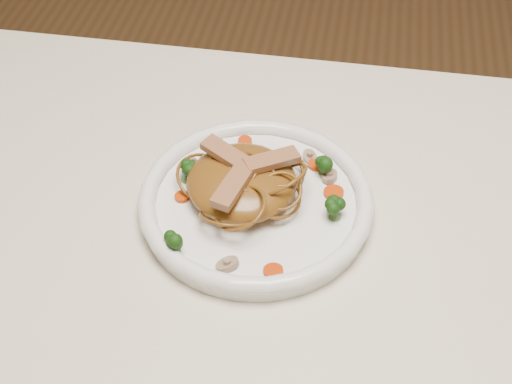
# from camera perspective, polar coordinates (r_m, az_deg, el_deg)

# --- Properties ---
(table) EXTENTS (1.20, 0.80, 0.75)m
(table) POSITION_cam_1_polar(r_m,az_deg,el_deg) (0.83, 5.13, -11.64)
(table) COLOR beige
(table) RESTS_ON ground
(plate) EXTENTS (0.33, 0.33, 0.02)m
(plate) POSITION_cam_1_polar(r_m,az_deg,el_deg) (0.81, 0.00, -1.10)
(plate) COLOR white
(plate) RESTS_ON table
(noodle_mound) EXTENTS (0.14, 0.14, 0.04)m
(noodle_mound) POSITION_cam_1_polar(r_m,az_deg,el_deg) (0.79, -1.16, 0.81)
(noodle_mound) COLOR brown
(noodle_mound) RESTS_ON plate
(chicken_a) EXTENTS (0.06, 0.05, 0.01)m
(chicken_a) POSITION_cam_1_polar(r_m,az_deg,el_deg) (0.78, 1.28, 2.57)
(chicken_a) COLOR #AD7951
(chicken_a) RESTS_ON noodle_mound
(chicken_b) EXTENTS (0.07, 0.05, 0.01)m
(chicken_b) POSITION_cam_1_polar(r_m,az_deg,el_deg) (0.79, -2.32, 3.02)
(chicken_b) COLOR #AD7951
(chicken_b) RESTS_ON noodle_mound
(chicken_c) EXTENTS (0.04, 0.07, 0.01)m
(chicken_c) POSITION_cam_1_polar(r_m,az_deg,el_deg) (0.76, -1.84, 0.53)
(chicken_c) COLOR #AD7951
(chicken_c) RESTS_ON noodle_mound
(broccoli_0) EXTENTS (0.03, 0.03, 0.03)m
(broccoli_0) POSITION_cam_1_polar(r_m,az_deg,el_deg) (0.83, 5.58, 2.37)
(broccoli_0) COLOR #1A400D
(broccoli_0) RESTS_ON plate
(broccoli_1) EXTENTS (0.03, 0.03, 0.03)m
(broccoli_1) POSITION_cam_1_polar(r_m,az_deg,el_deg) (0.82, -5.68, 1.64)
(broccoli_1) COLOR #1A400D
(broccoli_1) RESTS_ON plate
(broccoli_2) EXTENTS (0.03, 0.03, 0.03)m
(broccoli_2) POSITION_cam_1_polar(r_m,az_deg,el_deg) (0.74, -6.70, -3.89)
(broccoli_2) COLOR #1A400D
(broccoli_2) RESTS_ON plate
(broccoli_3) EXTENTS (0.03, 0.03, 0.03)m
(broccoli_3) POSITION_cam_1_polar(r_m,az_deg,el_deg) (0.78, 6.45, -1.19)
(broccoli_3) COLOR #1A400D
(broccoli_3) RESTS_ON plate
(carrot_0) EXTENTS (0.02, 0.02, 0.00)m
(carrot_0) POSITION_cam_1_polar(r_m,az_deg,el_deg) (0.84, 4.86, 2.21)
(carrot_0) COLOR #B82A06
(carrot_0) RESTS_ON plate
(carrot_1) EXTENTS (0.02, 0.02, 0.00)m
(carrot_1) POSITION_cam_1_polar(r_m,az_deg,el_deg) (0.80, -5.97, -0.38)
(carrot_1) COLOR #B82A06
(carrot_1) RESTS_ON plate
(carrot_2) EXTENTS (0.03, 0.03, 0.00)m
(carrot_2) POSITION_cam_1_polar(r_m,az_deg,el_deg) (0.81, 6.26, -0.05)
(carrot_2) COLOR #B82A06
(carrot_2) RESTS_ON plate
(carrot_3) EXTENTS (0.02, 0.02, 0.00)m
(carrot_3) POSITION_cam_1_polar(r_m,az_deg,el_deg) (0.87, -0.90, 4.11)
(carrot_3) COLOR #B82A06
(carrot_3) RESTS_ON plate
(carrot_4) EXTENTS (0.02, 0.02, 0.00)m
(carrot_4) POSITION_cam_1_polar(r_m,az_deg,el_deg) (0.73, 1.39, -6.38)
(carrot_4) COLOR #B82A06
(carrot_4) RESTS_ON plate
(mushroom_0) EXTENTS (0.03, 0.03, 0.01)m
(mushroom_0) POSITION_cam_1_polar(r_m,az_deg,el_deg) (0.74, -2.32, -5.84)
(mushroom_0) COLOR gray
(mushroom_0) RESTS_ON plate
(mushroom_1) EXTENTS (0.03, 0.03, 0.01)m
(mushroom_1) POSITION_cam_1_polar(r_m,az_deg,el_deg) (0.83, 5.93, 1.28)
(mushroom_1) COLOR gray
(mushroom_1) RESTS_ON plate
(mushroom_2) EXTENTS (0.03, 0.03, 0.01)m
(mushroom_2) POSITION_cam_1_polar(r_m,az_deg,el_deg) (0.84, -5.13, 2.08)
(mushroom_2) COLOR gray
(mushroom_2) RESTS_ON plate
(mushroom_3) EXTENTS (0.03, 0.03, 0.01)m
(mushroom_3) POSITION_cam_1_polar(r_m,az_deg,el_deg) (0.85, 4.36, 2.80)
(mushroom_3) COLOR gray
(mushroom_3) RESTS_ON plate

